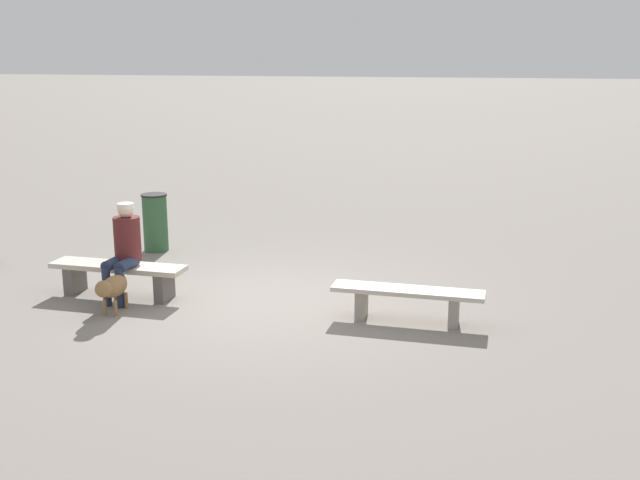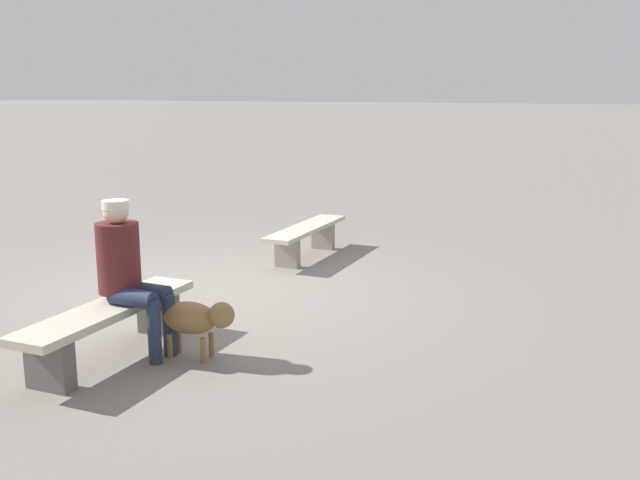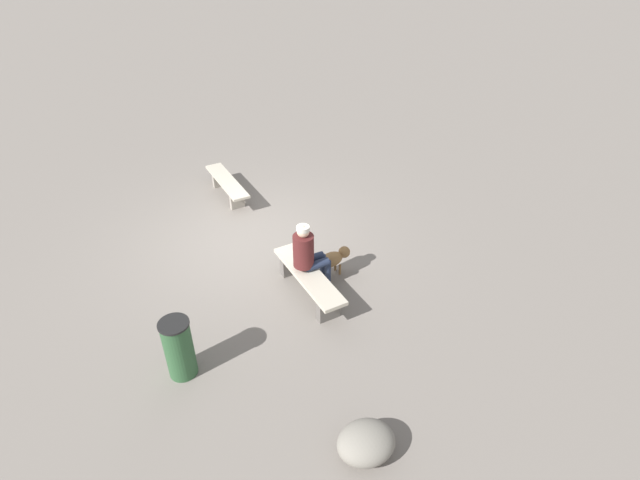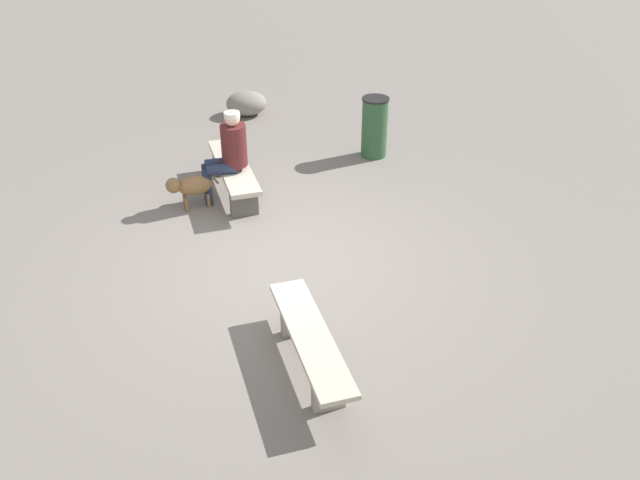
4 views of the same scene
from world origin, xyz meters
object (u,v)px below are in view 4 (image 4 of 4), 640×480
Objects in this scene: bench_right at (234,173)px; bench_left at (311,343)px; seated_person at (229,150)px; dog at (191,186)px; trash_bin at (374,127)px; boulder at (246,103)px.

bench_left is at bearing 179.92° from bench_right.
bench_right is at bearing -0.08° from bench_left.
seated_person reaches higher than bench_left.
bench_left is 0.99× the size of bench_right.
seated_person is at bearing 155.17° from bench_right.
bench_left is 2.53× the size of dog.
trash_bin is (4.62, -2.36, 0.18)m from bench_left.
trash_bin is 2.86m from boulder.
dog reaches higher than bench_left.
bench_left is 3.96m from bench_right.
trash_bin reaches higher than bench_right.
boulder is (2.34, 1.62, -0.27)m from trash_bin.
bench_left is at bearing 173.94° from boulder.
dog is 3.20m from trash_bin.
bench_right reaches higher than boulder.
seated_person reaches higher than trash_bin.
bench_right is 2.49m from trash_bin.
dog is (3.66, 0.70, 0.04)m from bench_left.
bench_right is (3.96, 0.04, 0.01)m from bench_left.
dog is at bearing 107.48° from trash_bin.
trash_bin is (0.67, -2.39, 0.16)m from bench_right.
trash_bin is 1.32× the size of boulder.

